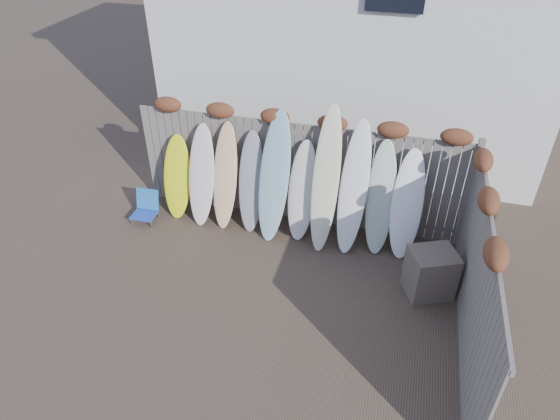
% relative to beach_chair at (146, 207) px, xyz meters
% --- Properties ---
extents(ground, '(80.00, 80.00, 0.00)m').
position_rel_beach_chair_xyz_m(ground, '(2.77, -1.63, -0.27)').
color(ground, '#493A2D').
extents(back_fence, '(6.05, 0.28, 2.24)m').
position_rel_beach_chair_xyz_m(back_fence, '(2.83, 0.76, 0.91)').
color(back_fence, slate).
rests_on(back_fence, ground).
extents(right_fence, '(0.28, 4.40, 2.24)m').
position_rel_beach_chair_xyz_m(right_fence, '(5.76, -1.38, 0.87)').
color(right_fence, slate).
rests_on(right_fence, ground).
extents(beach_chair, '(0.46, 0.49, 0.59)m').
position_rel_beach_chair_xyz_m(beach_chair, '(0.00, 0.00, 0.00)').
color(beach_chair, '#2446B4').
rests_on(beach_chair, ground).
extents(wooden_crate, '(0.86, 0.80, 0.80)m').
position_rel_beach_chair_xyz_m(wooden_crate, '(5.28, -0.66, 0.13)').
color(wooden_crate, '#736156').
rests_on(wooden_crate, ground).
extents(lattice_panel, '(0.14, 1.17, 1.75)m').
position_rel_beach_chair_xyz_m(lattice_panel, '(5.89, -0.30, 0.60)').
color(lattice_panel, brown).
rests_on(lattice_panel, ground).
extents(surfboard_0, '(0.56, 0.59, 1.58)m').
position_rel_beach_chair_xyz_m(surfboard_0, '(0.53, 0.39, 0.52)').
color(surfboard_0, '#E9EF12').
rests_on(surfboard_0, ground).
extents(surfboard_1, '(0.50, 0.67, 1.87)m').
position_rel_beach_chair_xyz_m(surfboard_1, '(1.07, 0.34, 0.66)').
color(surfboard_1, silver).
rests_on(surfboard_1, ground).
extents(surfboard_2, '(0.46, 0.70, 1.94)m').
position_rel_beach_chair_xyz_m(surfboard_2, '(1.52, 0.37, 0.70)').
color(surfboard_2, '#E5B36F').
rests_on(surfboard_2, ground).
extents(surfboard_3, '(0.52, 0.70, 1.83)m').
position_rel_beach_chair_xyz_m(surfboard_3, '(2.01, 0.38, 0.64)').
color(surfboard_3, gray).
rests_on(surfboard_3, ground).
extents(surfboard_4, '(0.63, 0.86, 2.30)m').
position_rel_beach_chair_xyz_m(surfboard_4, '(2.47, 0.29, 0.87)').
color(surfboard_4, '#8BB0BE').
rests_on(surfboard_4, ground).
extents(surfboard_5, '(0.51, 0.65, 1.79)m').
position_rel_beach_chair_xyz_m(surfboard_5, '(2.96, 0.37, 0.62)').
color(surfboard_5, silver).
rests_on(surfboard_5, ground).
extents(surfboard_6, '(0.47, 0.87, 2.49)m').
position_rel_beach_chair_xyz_m(surfboard_6, '(3.39, 0.27, 0.97)').
color(surfboard_6, beige).
rests_on(surfboard_6, ground).
extents(surfboard_7, '(0.54, 0.84, 2.28)m').
position_rel_beach_chair_xyz_m(surfboard_7, '(3.87, 0.30, 0.87)').
color(surfboard_7, white).
rests_on(surfboard_7, ground).
extents(surfboard_8, '(0.55, 0.74, 1.96)m').
position_rel_beach_chair_xyz_m(surfboard_8, '(4.33, 0.37, 0.71)').
color(surfboard_8, '#B5C7B4').
rests_on(surfboard_8, ground).
extents(surfboard_9, '(0.55, 0.69, 1.88)m').
position_rel_beach_chair_xyz_m(surfboard_9, '(4.78, 0.34, 0.67)').
color(surfboard_9, white).
rests_on(surfboard_9, ground).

